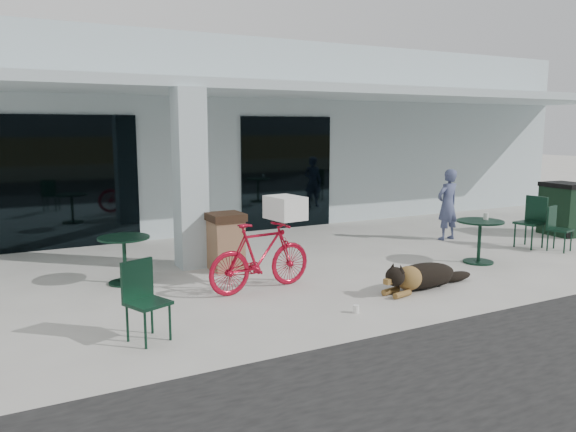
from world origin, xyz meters
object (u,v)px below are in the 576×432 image
cafe_table_near (125,260)px  cafe_chair_near (148,302)px  trash_receptacle (226,242)px  dog (423,274)px  cafe_chair_far_a (560,229)px  bicycle (261,256)px  wheeled_bin (564,209)px  cafe_chair_far_b (530,222)px  cafe_table_far (479,242)px  person (448,205)px

cafe_table_near → cafe_chair_near: size_ratio=0.86×
trash_receptacle → dog: bearing=-48.2°
cafe_chair_far_a → trash_receptacle: (-6.44, 1.70, 0.05)m
bicycle → cafe_chair_near: bicycle is taller
dog → wheeled_bin: wheeled_bin is taller
cafe_table_near → cafe_chair_far_b: 8.00m
cafe_chair_far_a → cafe_table_far: bearing=163.4°
cafe_chair_near → cafe_chair_far_a: 8.50m
cafe_chair_far_b → cafe_chair_near: bearing=-86.8°
cafe_table_far → wheeled_bin: 3.93m
bicycle → cafe_chair_near: (-2.01, -1.26, -0.06)m
trash_receptacle → cafe_table_far: bearing=-21.2°
dog → cafe_table_near: (-3.96, 2.43, 0.15)m
dog → cafe_table_near: cafe_table_near is taller
person → dog: bearing=36.3°
wheeled_bin → cafe_table_near: bearing=-178.0°
bicycle → dog: bicycle is taller
cafe_chair_far_b → dog: bearing=-78.7°
trash_receptacle → wheeled_bin: (8.05, -0.60, 0.10)m
bicycle → cafe_table_far: bicycle is taller
person → cafe_chair_near: bearing=16.1°
wheeled_bin → cafe_chair_far_a: bearing=-140.4°
cafe_chair_far_b → trash_receptacle: cafe_chair_far_b is taller
bicycle → trash_receptacle: size_ratio=1.76×
person → trash_receptacle: size_ratio=1.56×
cafe_chair_far_b → person: (-0.91, 1.41, 0.25)m
cafe_chair_far_a → cafe_table_near: bearing=153.1°
cafe_chair_near → cafe_table_far: cafe_chair_near is taller
trash_receptacle → bicycle: bearing=-89.6°
cafe_table_near → cafe_table_far: size_ratio=0.96×
person → trash_receptacle: 5.29m
cafe_chair_far_a → wheeled_bin: wheeled_bin is taller
trash_receptacle → cafe_chair_near: bearing=-127.0°
cafe_table_near → cafe_chair_far_a: (8.18, -1.64, 0.07)m
wheeled_bin → cafe_table_far: bearing=-159.1°
bicycle → cafe_table_far: 4.27m
cafe_chair_far_a → wheeled_bin: (1.61, 1.10, 0.16)m
dog → cafe_chair_far_a: bearing=-0.9°
dog → wheeled_bin: (5.82, 1.90, 0.37)m
cafe_chair_near → person: person is taller
bicycle → wheeled_bin: wheeled_bin is taller
cafe_chair_near → person: 7.84m
bicycle → dog: size_ratio=1.27×
dog → person: person is taller
cafe_chair_near → cafe_table_near: bearing=61.7°
cafe_table_near → cafe_chair_far_a: 8.34m
cafe_table_far → person: bearing=62.0°
cafe_table_far → cafe_chair_near: bearing=-171.0°
bicycle → dog: bearing=-123.3°
cafe_chair_far_a → trash_receptacle: trash_receptacle is taller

